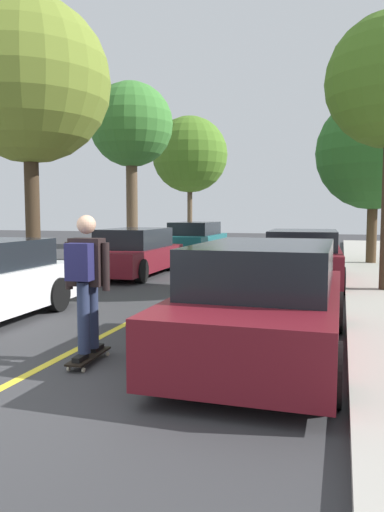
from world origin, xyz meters
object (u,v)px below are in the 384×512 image
skateboarder (86,276)px  street_tree_right_near (374,152)px  parked_car_left_near (134,253)px  parked_car_left_far (195,240)px  street_tree_left_near (131,126)px  street_tree_left_far (190,155)px  parked_car_right_nearest (264,301)px  street_tree_left_nearest (29,82)px  parked_car_right_near (303,258)px  skateboard (89,356)px

skateboarder → street_tree_right_near: bearing=72.7°
parked_car_left_near → parked_car_left_far: parked_car_left_far is taller
parked_car_left_near → skateboarder: size_ratio=2.55×
parked_car_left_near → street_tree_right_near: size_ratio=0.77×
street_tree_left_near → street_tree_left_far: (0.00, 7.56, -0.23)m
parked_car_right_nearest → street_tree_left_near: (-6.86, 11.29, 4.43)m
parked_car_left_far → parked_car_right_nearest: bearing=-69.7°
street_tree_left_far → skateboarder: 20.84m
parked_car_right_nearest → street_tree_right_near: (1.92, 11.58, 3.17)m
parked_car_left_near → parked_car_right_nearest: 8.62m
street_tree_left_nearest → skateboarder: (4.86, -5.92, -4.13)m
parked_car_left_near → street_tree_left_nearest: 5.40m
parked_car_right_near → parked_car_left_near: bearing=173.9°
street_tree_left_near → street_tree_left_nearest: bearing=-90.0°
street_tree_left_near → street_tree_right_near: bearing=1.9°
parked_car_right_near → street_tree_left_near: 9.46m
street_tree_right_near → skateboarder: bearing=-107.3°
parked_car_left_near → parked_car_left_far: 6.29m
parked_car_left_far → street_tree_left_far: (-1.92, 5.50, 4.19)m
skateboard → parked_car_left_far: bearing=101.5°
street_tree_left_far → skateboarder: street_tree_left_far is taller
parked_car_right_near → street_tree_left_far: bearing=119.1°
skateboarder → street_tree_left_nearest: bearing=129.4°
parked_car_right_nearest → parked_car_right_near: 6.54m
parked_car_right_near → street_tree_left_near: (-6.86, 4.75, 4.45)m
street_tree_left_nearest → street_tree_left_near: street_tree_left_nearest is taller
parked_car_right_nearest → street_tree_left_far: street_tree_left_far is taller
parked_car_right_near → street_tree_left_far: street_tree_left_far is taller
street_tree_left_near → street_tree_left_far: size_ratio=0.98×
parked_car_right_nearest → street_tree_right_near: street_tree_right_near is taller
street_tree_left_nearest → skateboard: street_tree_left_nearest is taller
parked_car_left_far → skateboarder: (2.94, -14.41, 0.37)m
street_tree_left_nearest → street_tree_left_near: bearing=90.0°
parked_car_left_far → street_tree_right_near: size_ratio=0.76×
parked_car_right_nearest → street_tree_left_near: bearing=121.3°
parked_car_left_far → skateboard: parked_car_left_far is taller
street_tree_left_nearest → parked_car_left_far: bearing=77.3°
street_tree_left_nearest → skateboard: 9.19m
street_tree_left_near → skateboarder: (4.86, -12.34, -4.05)m
parked_car_right_near → street_tree_left_near: street_tree_left_near is taller
parked_car_right_nearest → street_tree_left_near: 13.93m
parked_car_left_far → street_tree_left_nearest: street_tree_left_nearest is taller
street_tree_left_far → skateboard: street_tree_left_far is taller
street_tree_right_near → parked_car_left_near: bearing=-146.6°
parked_car_left_far → skateboard: size_ratio=5.09×
parked_car_left_far → street_tree_left_far: 7.18m
parked_car_right_near → skateboard: bearing=-104.9°
parked_car_right_nearest → skateboard: parked_car_right_nearest is taller
street_tree_left_nearest → street_tree_left_far: bearing=90.0°
parked_car_left_far → skateboarder: size_ratio=2.51×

